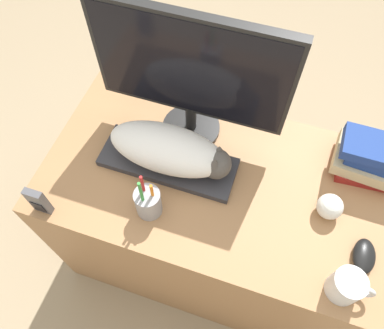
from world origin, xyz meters
name	(u,v)px	position (x,y,z in m)	size (l,w,h in m)	color
ground_plane	(189,313)	(0.00, 0.00, 0.00)	(12.00, 12.00, 0.00)	#998466
desk	(213,221)	(0.00, 0.30, 0.35)	(1.11, 0.60, 0.70)	#9E7047
keyboard	(168,162)	(-0.17, 0.30, 0.72)	(0.43, 0.16, 0.02)	#2D2D33
cat	(172,150)	(-0.15, 0.30, 0.79)	(0.38, 0.16, 0.13)	white
monitor	(191,74)	(-0.14, 0.45, 0.97)	(0.58, 0.19, 0.46)	black
computer_mouse	(364,256)	(0.45, 0.18, 0.72)	(0.06, 0.10, 0.03)	black
coffee_mug	(347,286)	(0.41, 0.08, 0.75)	(0.12, 0.09, 0.09)	silver
pen_cup	(148,202)	(-0.16, 0.13, 0.76)	(0.08, 0.08, 0.19)	#939399
baseball	(330,207)	(0.34, 0.29, 0.74)	(0.08, 0.08, 0.08)	silver
phone	(38,201)	(-0.46, 0.03, 0.76)	(0.06, 0.02, 0.11)	#4C4C51
book_stack	(371,157)	(0.43, 0.48, 0.77)	(0.21, 0.17, 0.14)	maroon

